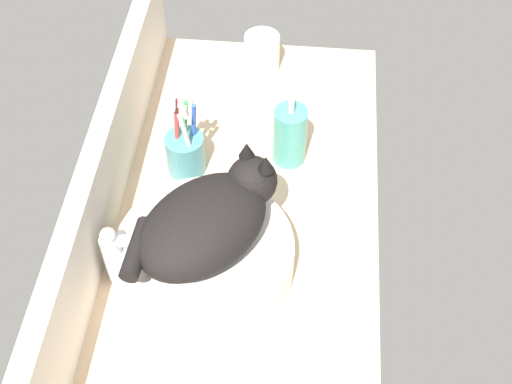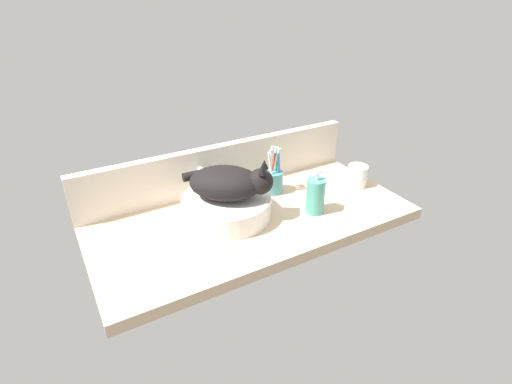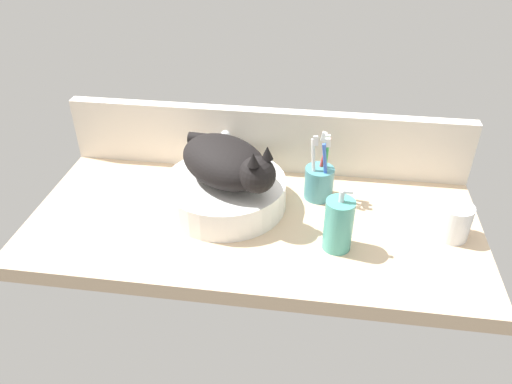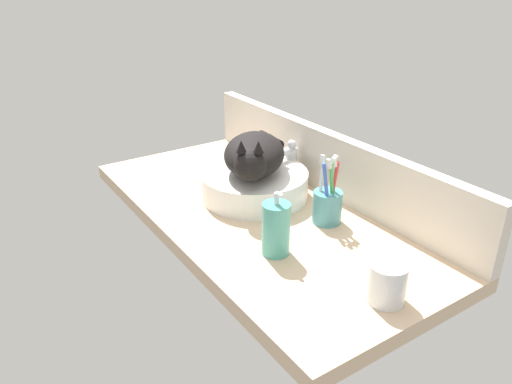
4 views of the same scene
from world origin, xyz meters
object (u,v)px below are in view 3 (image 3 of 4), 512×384
Objects in this scene: toothbrush_cup at (319,181)px; water_glass at (453,223)px; faucet at (226,153)px; cat at (228,162)px; sink_basin at (225,193)px; soap_dispenser at (338,225)px.

toothbrush_cup is 2.16× the size of water_glass.
toothbrush_cup is (26.21, -7.13, -2.30)cm from faucet.
water_glass is at bearing -4.33° from cat.
faucet is at bearing 103.49° from cat.
toothbrush_cup reaches higher than sink_basin.
toothbrush_cup is at bearing 19.55° from cat.
cat is 16.74cm from faucet.
faucet is 1.57× the size of water_glass.
sink_basin is 1.93× the size of soap_dispenser.
faucet is 61.51cm from water_glass.
sink_basin is at bearing -80.06° from faucet.
sink_basin is 24.80cm from toothbrush_cup.
faucet reaches higher than water_glass.
faucet is at bearing 99.94° from sink_basin.
faucet is (-2.52, 14.36, 3.46)cm from sink_basin.
water_glass is (32.09, -12.16, -1.12)cm from toothbrush_cup.
cat is (1.12, -0.79, 9.60)cm from sink_basin.
faucet is 41.45cm from soap_dispenser.
sink_basin is 31.57cm from soap_dispenser.
cat reaches higher than toothbrush_cup.
soap_dispenser is 20.83cm from toothbrush_cup.
sink_basin is 2.29× the size of faucet.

